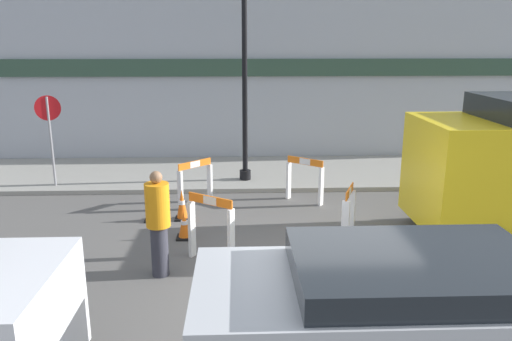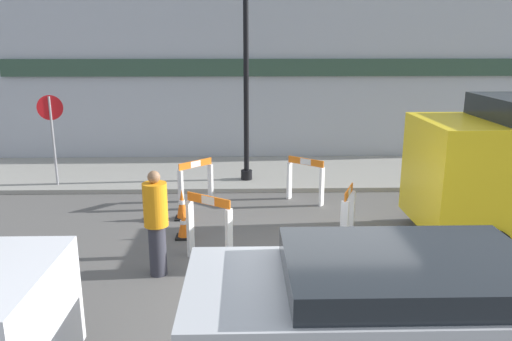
{
  "view_description": "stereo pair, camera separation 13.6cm",
  "coord_description": "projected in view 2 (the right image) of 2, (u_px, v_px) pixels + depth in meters",
  "views": [
    {
      "loc": [
        -1.18,
        -7.02,
        3.59
      ],
      "look_at": [
        -0.8,
        2.83,
        1.0
      ],
      "focal_mm": 35.0,
      "sensor_mm": 36.0,
      "label": 1
    },
    {
      "loc": [
        -1.05,
        -7.02,
        3.59
      ],
      "look_at": [
        -0.8,
        2.83,
        1.0
      ],
      "focal_mm": 35.0,
      "sensor_mm": 36.0,
      "label": 2
    }
  ],
  "objects": [
    {
      "name": "stop_sign",
      "position": [
        52.0,
        125.0,
        12.0
      ],
      "size": [
        0.59,
        0.14,
        2.21
      ],
      "rotation": [
        0.0,
        0.0,
        3.35
      ],
      "color": "gray",
      "rests_on": "sidewalk_slab"
    },
    {
      "name": "traffic_cone_2",
      "position": [
        152.0,
        210.0,
        10.18
      ],
      "size": [
        0.3,
        0.3,
        0.45
      ],
      "color": "black",
      "rests_on": "ground_plane"
    },
    {
      "name": "person_worker",
      "position": [
        156.0,
        220.0,
        7.66
      ],
      "size": [
        0.52,
        0.52,
        1.69
      ],
      "rotation": [
        0.0,
        0.0,
        0.92
      ],
      "color": "#33333D",
      "rests_on": "ground_plane"
    },
    {
      "name": "traffic_cone_1",
      "position": [
        182.0,
        205.0,
        10.24
      ],
      "size": [
        0.3,
        0.3,
        0.64
      ],
      "color": "black",
      "rests_on": "ground_plane"
    },
    {
      "name": "parked_car_1",
      "position": [
        404.0,
        324.0,
        4.8
      ],
      "size": [
        4.2,
        1.86,
        1.65
      ],
      "color": "#B7BABF",
      "rests_on": "ground_plane"
    },
    {
      "name": "streetlamp_post",
      "position": [
        246.0,
        27.0,
        11.89
      ],
      "size": [
        0.44,
        0.44,
        5.93
      ],
      "color": "black",
      "rests_on": "sidewalk_slab"
    },
    {
      "name": "storefront_facade",
      "position": [
        279.0,
        69.0,
        14.75
      ],
      "size": [
        18.0,
        0.22,
        5.5
      ],
      "color": "#A3A8B2",
      "rests_on": "ground_plane"
    },
    {
      "name": "ground_plane",
      "position": [
        312.0,
        279.0,
        7.72
      ],
      "size": [
        60.0,
        60.0,
        0.0
      ],
      "primitive_type": "plane",
      "color": "#565451"
    },
    {
      "name": "barricade_2",
      "position": [
        196.0,
        181.0,
        11.04
      ],
      "size": [
        0.74,
        0.71,
        1.02
      ],
      "rotation": [
        0.0,
        0.0,
        10.18
      ],
      "color": "white",
      "rests_on": "ground_plane"
    },
    {
      "name": "barricade_3",
      "position": [
        209.0,
        226.0,
        8.19
      ],
      "size": [
        0.79,
        0.6,
        1.15
      ],
      "rotation": [
        0.0,
        0.0,
        11.97
      ],
      "color": "white",
      "rests_on": "ground_plane"
    },
    {
      "name": "barricade_0",
      "position": [
        348.0,
        214.0,
        9.02
      ],
      "size": [
        0.39,
        0.72,
        1.03
      ],
      "rotation": [
        0.0,
        0.0,
        7.47
      ],
      "color": "white",
      "rests_on": "ground_plane"
    },
    {
      "name": "traffic_cone_0",
      "position": [
        184.0,
        225.0,
        9.26
      ],
      "size": [
        0.3,
        0.3,
        0.54
      ],
      "color": "black",
      "rests_on": "ground_plane"
    },
    {
      "name": "sidewalk_slab",
      "position": [
        282.0,
        172.0,
        13.71
      ],
      "size": [
        18.0,
        3.42,
        0.11
      ],
      "color": "gray",
      "rests_on": "ground_plane"
    },
    {
      "name": "barricade_1",
      "position": [
        305.0,
        178.0,
        11.25
      ],
      "size": [
        0.8,
        0.67,
        1.02
      ],
      "rotation": [
        0.0,
        0.0,
        8.75
      ],
      "color": "white",
      "rests_on": "ground_plane"
    }
  ]
}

